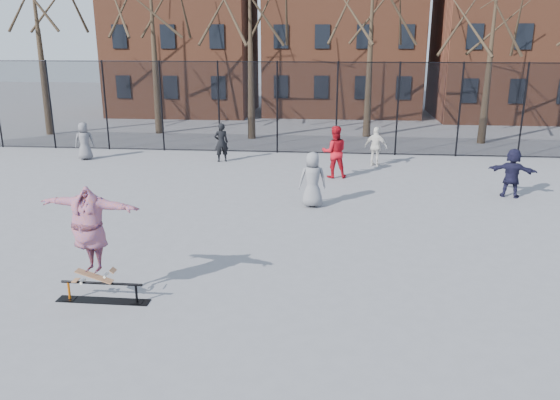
# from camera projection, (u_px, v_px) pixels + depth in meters

# --- Properties ---
(ground) EXTENTS (100.00, 100.00, 0.00)m
(ground) POSITION_uv_depth(u_px,v_px,m) (279.00, 274.00, 11.93)
(ground) COLOR slate
(skate_rail) EXTENTS (1.85, 0.28, 0.41)m
(skate_rail) POSITION_uv_depth(u_px,v_px,m) (103.00, 294.00, 10.68)
(skate_rail) COLOR black
(skate_rail) RESTS_ON ground
(skateboard) EXTENTS (0.80, 0.19, 0.09)m
(skateboard) POSITION_uv_depth(u_px,v_px,m) (95.00, 280.00, 10.61)
(skateboard) COLOR brown
(skateboard) RESTS_ON skate_rail
(skater) EXTENTS (2.14, 0.88, 1.69)m
(skater) POSITION_uv_depth(u_px,v_px,m) (90.00, 237.00, 10.36)
(skater) COLOR #65327D
(skater) RESTS_ON skateboard
(bystander_grey) EXTENTS (0.91, 0.77, 1.58)m
(bystander_grey) POSITION_uv_depth(u_px,v_px,m) (84.00, 141.00, 22.88)
(bystander_grey) COLOR #5D5C60
(bystander_grey) RESTS_ON ground
(bystander_black) EXTENTS (0.68, 0.57, 1.60)m
(bystander_black) POSITION_uv_depth(u_px,v_px,m) (221.00, 142.00, 22.51)
(bystander_black) COLOR black
(bystander_black) RESTS_ON ground
(bystander_red) EXTENTS (1.02, 0.84, 1.90)m
(bystander_red) POSITION_uv_depth(u_px,v_px,m) (334.00, 152.00, 19.91)
(bystander_red) COLOR #B6101C
(bystander_red) RESTS_ON ground
(bystander_white) EXTENTS (1.00, 0.72, 1.57)m
(bystander_white) POSITION_uv_depth(u_px,v_px,m) (376.00, 147.00, 21.73)
(bystander_white) COLOR silver
(bystander_white) RESTS_ON ground
(bystander_navy) EXTENTS (1.56, 0.93, 1.60)m
(bystander_navy) POSITION_uv_depth(u_px,v_px,m) (512.00, 173.00, 17.49)
(bystander_navy) COLOR black
(bystander_navy) RESTS_ON ground
(bystander_extra) EXTENTS (0.90, 0.66, 1.70)m
(bystander_extra) POSITION_uv_depth(u_px,v_px,m) (313.00, 180.00, 16.46)
(bystander_extra) COLOR slate
(bystander_extra) RESTS_ON ground
(fence) EXTENTS (34.03, 0.07, 4.00)m
(fence) POSITION_uv_depth(u_px,v_px,m) (309.00, 107.00, 23.73)
(fence) COLOR black
(fence) RESTS_ON ground
(rowhouses) EXTENTS (29.00, 7.00, 13.00)m
(rowhouses) POSITION_uv_depth(u_px,v_px,m) (331.00, 19.00, 34.90)
(rowhouses) COLOR brown
(rowhouses) RESTS_ON ground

